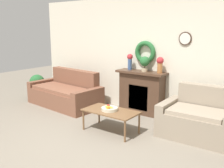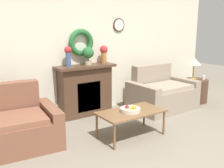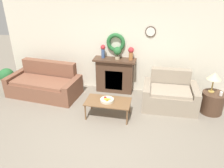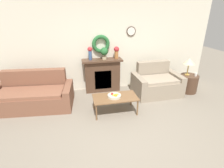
{
  "view_description": "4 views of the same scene",
  "coord_description": "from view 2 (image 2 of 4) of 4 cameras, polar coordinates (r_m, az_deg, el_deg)",
  "views": [
    {
      "loc": [
        2.87,
        -2.8,
        1.99
      ],
      "look_at": [
        -0.23,
        1.42,
        0.86
      ],
      "focal_mm": 42.0,
      "sensor_mm": 36.0,
      "label": 1
    },
    {
      "loc": [
        -2.47,
        -2.04,
        1.77
      ],
      "look_at": [
        -0.15,
        1.38,
        0.83
      ],
      "focal_mm": 42.0,
      "sensor_mm": 36.0,
      "label": 2
    },
    {
      "loc": [
        0.99,
        -3.26,
        3.05
      ],
      "look_at": [
        0.04,
        1.35,
        0.74
      ],
      "focal_mm": 35.0,
      "sensor_mm": 36.0,
      "label": 3
    },
    {
      "loc": [
        -0.84,
        -2.57,
        2.36
      ],
      "look_at": [
        -0.04,
        1.23,
        0.7
      ],
      "focal_mm": 28.0,
      "sensor_mm": 36.0,
      "label": 4
    }
  ],
  "objects": [
    {
      "name": "potted_plant_on_mantel",
      "position": [
        5.1,
        -5.22,
        6.55
      ],
      "size": [
        0.22,
        0.22,
        0.35
      ],
      "color": "tan",
      "rests_on": "fireplace"
    },
    {
      "name": "wall_back",
      "position": [
        5.29,
        -6.23,
        8.19
      ],
      "size": [
        6.8,
        0.17,
        2.7
      ],
      "color": "beige",
      "rests_on": "ground_plane"
    },
    {
      "name": "ground_plane",
      "position": [
        3.66,
        14.83,
        -16.58
      ],
      "size": [
        16.0,
        16.0,
        0.0
      ],
      "primitive_type": "plane",
      "color": "gray"
    },
    {
      "name": "loveseat_right",
      "position": [
        5.71,
        10.74,
        -2.11
      ],
      "size": [
        1.37,
        0.94,
        0.92
      ],
      "rotation": [
        0.0,
        0.0,
        0.02
      ],
      "color": "gray",
      "rests_on": "ground_plane"
    },
    {
      "name": "fruit_bowl",
      "position": [
        4.16,
        4.04,
        -5.55
      ],
      "size": [
        0.32,
        0.32,
        0.11
      ],
      "color": "beige",
      "rests_on": "coffee_table"
    },
    {
      "name": "vase_on_mantel_left",
      "position": [
        4.93,
        -9.53,
        6.31
      ],
      "size": [
        0.14,
        0.14,
        0.38
      ],
      "color": "#3D5684",
      "rests_on": "fireplace"
    },
    {
      "name": "table_lamp",
      "position": [
        6.29,
        17.41,
        4.66
      ],
      "size": [
        0.33,
        0.33,
        0.51
      ],
      "color": "#B28E42",
      "rests_on": "side_table_by_loveseat"
    },
    {
      "name": "vase_on_mantel_right",
      "position": [
        5.3,
        -1.8,
        6.78
      ],
      "size": [
        0.16,
        0.16,
        0.36
      ],
      "color": "#AD6B38",
      "rests_on": "fireplace"
    },
    {
      "name": "coffee_table",
      "position": [
        4.21,
        4.18,
        -6.41
      ],
      "size": [
        1.06,
        0.57,
        0.43
      ],
      "color": "brown",
      "rests_on": "ground_plane"
    },
    {
      "name": "mug",
      "position": [
        6.4,
        19.28,
        1.36
      ],
      "size": [
        0.07,
        0.07,
        0.09
      ],
      "color": "silver",
      "rests_on": "side_table_by_loveseat"
    },
    {
      "name": "side_table_by_loveseat",
      "position": [
        6.43,
        17.76,
        -1.36
      ],
      "size": [
        0.54,
        0.54,
        0.53
      ],
      "color": "#4C3323",
      "rests_on": "ground_plane"
    },
    {
      "name": "fireplace",
      "position": [
        5.2,
        -5.84,
        -1.29
      ],
      "size": [
        1.18,
        0.41,
        1.01
      ],
      "color": "#4C3323",
      "rests_on": "ground_plane"
    }
  ]
}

